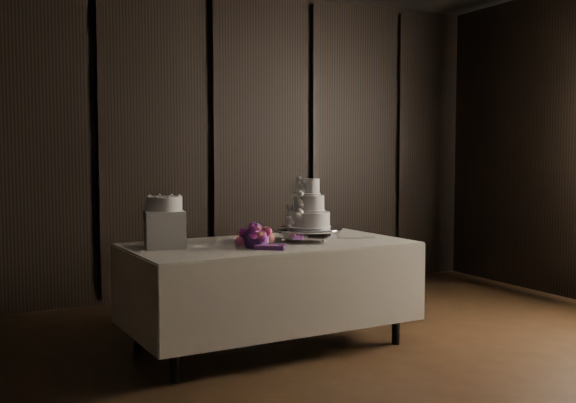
{
  "coord_description": "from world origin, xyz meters",
  "views": [
    {
      "loc": [
        -2.29,
        -2.76,
        1.39
      ],
      "look_at": [
        -0.15,
        1.57,
        1.05
      ],
      "focal_mm": 42.0,
      "sensor_mm": 36.0,
      "label": 1
    }
  ],
  "objects": [
    {
      "name": "room",
      "position": [
        0.0,
        0.0,
        1.5
      ],
      "size": [
        6.08,
        7.08,
        3.08
      ],
      "color": "black",
      "rests_on": "ground"
    },
    {
      "name": "display_table",
      "position": [
        -0.3,
        1.57,
        0.42
      ],
      "size": [
        2.04,
        1.14,
        0.76
      ],
      "rotation": [
        0.0,
        0.0,
        0.05
      ],
      "color": "beige",
      "rests_on": "ground"
    },
    {
      "name": "cake_stand",
      "position": [
        0.01,
        1.55,
        0.81
      ],
      "size": [
        0.61,
        0.61,
        0.09
      ],
      "primitive_type": "cylinder",
      "rotation": [
        0.0,
        0.0,
        0.32
      ],
      "color": "silver",
      "rests_on": "display_table"
    },
    {
      "name": "wedding_cake",
      "position": [
        -0.02,
        1.54,
        0.99
      ],
      "size": [
        0.34,
        0.3,
        0.36
      ],
      "rotation": [
        0.0,
        0.0,
        0.27
      ],
      "color": "white",
      "rests_on": "cake_stand"
    },
    {
      "name": "bouquet",
      "position": [
        -0.48,
        1.38,
        0.83
      ],
      "size": [
        0.49,
        0.52,
        0.2
      ],
      "primitive_type": null,
      "rotation": [
        0.0,
        0.0,
        -0.62
      ],
      "color": "#BA406B",
      "rests_on": "display_table"
    },
    {
      "name": "box_pedestal",
      "position": [
        -1.04,
        1.65,
        0.89
      ],
      "size": [
        0.3,
        0.3,
        0.25
      ],
      "primitive_type": "cube",
      "rotation": [
        0.0,
        0.0,
        -0.17
      ],
      "color": "white",
      "rests_on": "display_table"
    },
    {
      "name": "small_cake",
      "position": [
        -1.04,
        1.65,
        1.06
      ],
      "size": [
        0.28,
        0.28,
        0.1
      ],
      "primitive_type": "cylinder",
      "rotation": [
        0.0,
        0.0,
        -0.19
      ],
      "color": "white",
      "rests_on": "box_pedestal"
    },
    {
      "name": "cake_knife",
      "position": [
        0.28,
        1.5,
        0.77
      ],
      "size": [
        0.35,
        0.18,
        0.01
      ],
      "primitive_type": "cube",
      "rotation": [
        0.0,
        0.0,
        -0.43
      ],
      "color": "silver",
      "rests_on": "display_table"
    }
  ]
}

